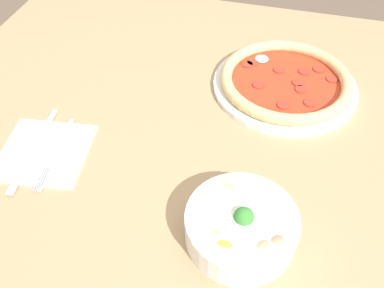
{
  "coord_description": "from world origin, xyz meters",
  "views": [
    {
      "loc": [
        -0.15,
        0.62,
        1.38
      ],
      "look_at": [
        -0.0,
        0.07,
        0.79
      ],
      "focal_mm": 40.0,
      "sensor_mm": 36.0,
      "label": 1
    }
  ],
  "objects_px": {
    "bowl": "(241,226)",
    "knife": "(36,145)",
    "fork": "(56,152)",
    "pizza": "(285,82)"
  },
  "relations": [
    {
      "from": "pizza",
      "to": "knife",
      "type": "height_order",
      "value": "pizza"
    },
    {
      "from": "knife",
      "to": "bowl",
      "type": "bearing_deg",
      "value": 70.15
    },
    {
      "from": "bowl",
      "to": "knife",
      "type": "height_order",
      "value": "bowl"
    },
    {
      "from": "pizza",
      "to": "knife",
      "type": "bearing_deg",
      "value": 34.45
    },
    {
      "from": "fork",
      "to": "pizza",
      "type": "bearing_deg",
      "value": 121.45
    },
    {
      "from": "knife",
      "to": "pizza",
      "type": "bearing_deg",
      "value": 117.77
    },
    {
      "from": "pizza",
      "to": "knife",
      "type": "distance_m",
      "value": 0.55
    },
    {
      "from": "pizza",
      "to": "bowl",
      "type": "height_order",
      "value": "bowl"
    },
    {
      "from": "pizza",
      "to": "knife",
      "type": "relative_size",
      "value": 1.41
    },
    {
      "from": "knife",
      "to": "fork",
      "type": "bearing_deg",
      "value": 73.77
    }
  ]
}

